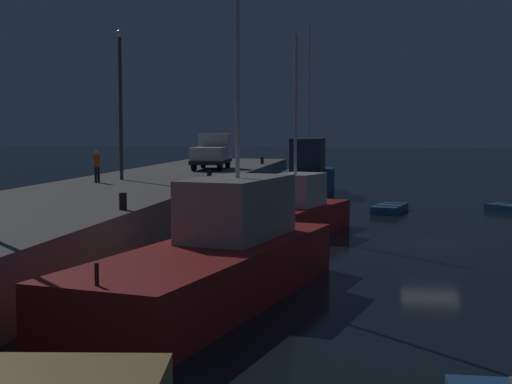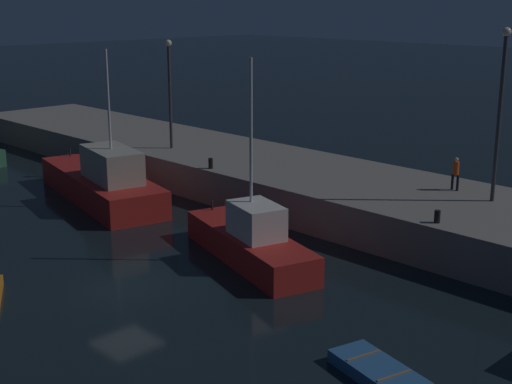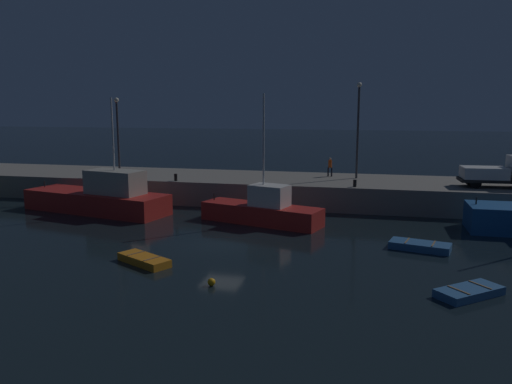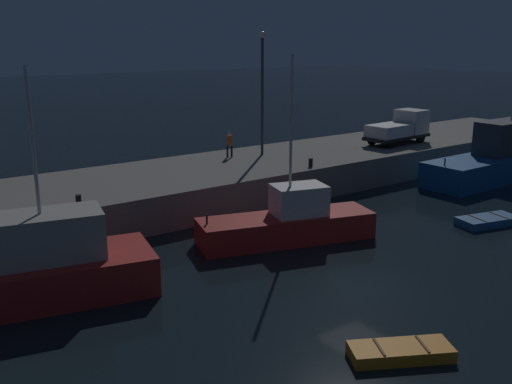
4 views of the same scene
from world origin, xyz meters
TOP-DOWN VIEW (x-y plane):
  - ground_plane at (0.00, 0.00)m, footprint 320.00×320.00m
  - pier_quay at (0.00, 15.58)m, footprint 75.65×9.12m
  - fishing_boat_blue at (-12.46, 7.06)m, footprint 13.03×6.23m
  - fishing_boat_orange at (1.28, 6.23)m, footprint 9.44×4.97m
  - rowboat_blue_far at (11.99, 1.63)m, footprint 3.76×2.33m
  - lamp_post_west at (-14.19, 13.67)m, footprint 0.44×0.44m
  - lamp_post_east at (7.63, 16.96)m, footprint 0.44×0.44m
  - dockworker at (5.19, 17.50)m, footprint 0.47×0.36m
  - bollard_central at (7.68, 11.80)m, footprint 0.28×0.28m
  - bollard_east at (-7.70, 11.56)m, footprint 0.28×0.28m

SIDE VIEW (x-z plane):
  - ground_plane at x=0.00m, z-range 0.00..0.00m
  - rowboat_blue_far at x=11.99m, z-range -0.02..0.47m
  - fishing_boat_orange at x=1.28m, z-range -3.73..5.71m
  - pier_quay at x=0.00m, z-range 0.00..2.09m
  - fishing_boat_blue at x=-12.46m, z-range -3.40..5.80m
  - bollard_central at x=7.68m, z-range 2.09..2.68m
  - bollard_east at x=-7.70m, z-range 2.09..2.72m
  - dockworker at x=5.19m, z-range 2.22..3.99m
  - lamp_post_west at x=-14.19m, z-range 2.75..9.99m
  - lamp_post_east at x=7.63m, z-range 2.77..11.31m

